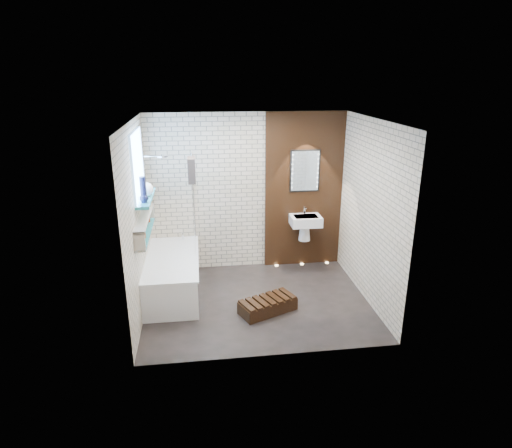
{
  "coord_description": "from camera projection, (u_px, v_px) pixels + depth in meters",
  "views": [
    {
      "loc": [
        -0.77,
        -5.66,
        3.19
      ],
      "look_at": [
        0.0,
        0.15,
        1.15
      ],
      "focal_mm": 30.92,
      "sensor_mm": 36.0,
      "label": 1
    }
  ],
  "objects": [
    {
      "name": "walnut_panel",
      "position": [
        304.0,
        191.0,
        7.33
      ],
      "size": [
        1.3,
        0.06,
        2.6
      ],
      "primitive_type": "cube",
      "color": "black",
      "rests_on": "ground"
    },
    {
      "name": "shower_head",
      "position": [
        162.0,
        156.0,
        6.52
      ],
      "size": [
        0.18,
        0.18,
        0.02
      ],
      "primitive_type": "cylinder",
      "color": "silver",
      "rests_on": "room_shell"
    },
    {
      "name": "bathtub",
      "position": [
        173.0,
        275.0,
        6.62
      ],
      "size": [
        0.79,
        1.74,
        0.7
      ],
      "color": "white",
      "rests_on": "ground"
    },
    {
      "name": "led_mirror",
      "position": [
        305.0,
        171.0,
        7.18
      ],
      "size": [
        0.5,
        0.02,
        0.7
      ],
      "color": "black",
      "rests_on": "walnut_panel"
    },
    {
      "name": "walnut_step",
      "position": [
        268.0,
        306.0,
        6.15
      ],
      "size": [
        0.86,
        0.64,
        0.17
      ],
      "primitive_type": "cube",
      "rotation": [
        0.0,
        0.0,
        0.42
      ],
      "color": "black",
      "rests_on": "ground"
    },
    {
      "name": "bath_screen",
      "position": [
        193.0,
        203.0,
        6.75
      ],
      "size": [
        0.01,
        0.78,
        1.4
      ],
      "primitive_type": "cube",
      "color": "white",
      "rests_on": "bathtub"
    },
    {
      "name": "washbasin",
      "position": [
        305.0,
        224.0,
        7.31
      ],
      "size": [
        0.5,
        0.36,
        0.58
      ],
      "color": "white",
      "rests_on": "walnut_panel"
    },
    {
      "name": "niche_bottles",
      "position": [
        144.0,
        230.0,
        5.92
      ],
      "size": [
        0.06,
        0.84,
        0.15
      ],
      "color": "maroon",
      "rests_on": "display_niche"
    },
    {
      "name": "towel",
      "position": [
        192.0,
        170.0,
        6.3
      ],
      "size": [
        0.11,
        0.28,
        0.36
      ],
      "primitive_type": "cube",
      "color": "#282320",
      "rests_on": "bath_screen"
    },
    {
      "name": "ground",
      "position": [
        257.0,
        301.0,
        6.45
      ],
      "size": [
        3.2,
        3.2,
        0.0
      ],
      "primitive_type": "plane",
      "color": "black",
      "rests_on": "ground"
    },
    {
      "name": "floor_uplights",
      "position": [
        302.0,
        264.0,
        7.69
      ],
      "size": [
        0.96,
        0.06,
        0.01
      ],
      "color": "#FFD899",
      "rests_on": "ground"
    },
    {
      "name": "room_shell",
      "position": [
        257.0,
        217.0,
        6.02
      ],
      "size": [
        3.24,
        3.2,
        2.6
      ],
      "color": "#BFB297",
      "rests_on": "ground"
    },
    {
      "name": "clerestory_window",
      "position": [
        139.0,
        172.0,
        5.96
      ],
      "size": [
        0.18,
        1.0,
        0.94
      ],
      "color": "#7FADE0",
      "rests_on": "room_shell"
    },
    {
      "name": "display_niche",
      "position": [
        145.0,
        225.0,
        6.0
      ],
      "size": [
        0.14,
        1.3,
        0.26
      ],
      "color": "teal",
      "rests_on": "room_shell"
    },
    {
      "name": "sill_vases",
      "position": [
        145.0,
        191.0,
        5.97
      ],
      "size": [
        0.2,
        0.47,
        0.35
      ],
      "color": "#121633",
      "rests_on": "clerestory_window"
    }
  ]
}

